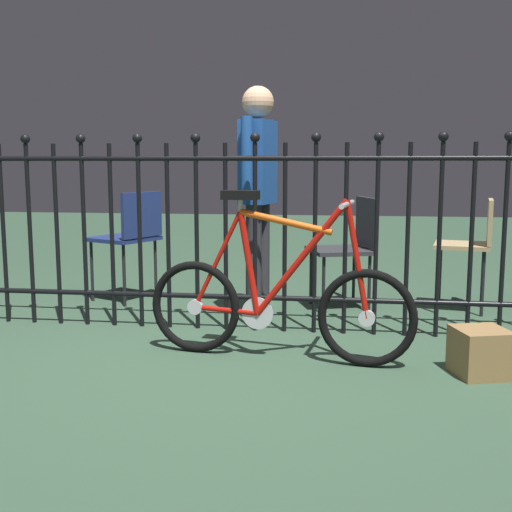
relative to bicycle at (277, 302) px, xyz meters
name	(u,v)px	position (x,y,z in m)	size (l,w,h in m)	color
ground_plane	(226,357)	(-0.29, -0.01, -0.32)	(20.00, 20.00, 0.00)	#334E39
iron_fence	(234,228)	(-0.34, 0.60, 0.34)	(4.48, 0.07, 1.32)	black
bicycle	(277,302)	(0.00, 0.00, 0.00)	(1.49, 0.40, 0.93)	black
chair_charcoal	(351,241)	(0.41, 1.35, 0.18)	(0.54, 0.54, 0.83)	black
chair_navy	(130,233)	(-1.29, 1.35, 0.22)	(0.58, 0.58, 0.86)	black
chair_tan	(473,240)	(1.28, 1.35, 0.20)	(0.46, 0.45, 0.82)	black
person_visitor	(258,182)	(-0.24, 0.97, 0.62)	(0.24, 0.47, 1.59)	#2D2D33
display_crate	(481,352)	(1.06, -0.13, -0.20)	(0.26, 0.26, 0.24)	olive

